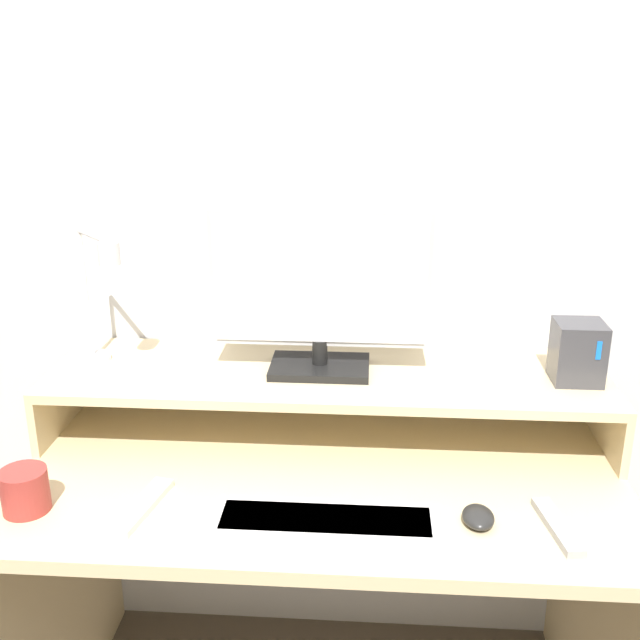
% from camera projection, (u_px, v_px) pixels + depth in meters
% --- Properties ---
extents(wall_back, '(6.00, 0.05, 2.50)m').
position_uv_depth(wall_back, '(333.00, 206.00, 1.87)').
color(wall_back, silver).
rests_on(wall_back, ground_plane).
extents(desk, '(1.32, 0.73, 0.74)m').
position_uv_depth(desk, '(322.00, 546.00, 1.72)').
color(desk, beige).
rests_on(desk, ground_plane).
extents(monitor_shelf, '(1.32, 0.37, 0.16)m').
position_uv_depth(monitor_shelf, '(327.00, 379.00, 1.78)').
color(monitor_shelf, beige).
rests_on(monitor_shelf, desk).
extents(monitor, '(0.51, 0.16, 0.38)m').
position_uv_depth(monitor, '(320.00, 292.00, 1.72)').
color(monitor, black).
rests_on(monitor, monitor_shelf).
extents(desk_lamp, '(0.18, 0.18, 0.33)m').
position_uv_depth(desk_lamp, '(98.00, 297.00, 1.73)').
color(desk_lamp, silver).
rests_on(desk_lamp, monitor_shelf).
extents(router_dock, '(0.11, 0.11, 0.14)m').
position_uv_depth(router_dock, '(578.00, 352.00, 1.70)').
color(router_dock, '#3D3D42').
rests_on(router_dock, monitor_shelf).
extents(keyboard, '(0.44, 0.12, 0.02)m').
position_uv_depth(keyboard, '(325.00, 521.00, 1.44)').
color(keyboard, white).
rests_on(keyboard, desk).
extents(mouse, '(0.06, 0.08, 0.03)m').
position_uv_depth(mouse, '(478.00, 517.00, 1.45)').
color(mouse, black).
rests_on(mouse, desk).
extents(remote_control, '(0.08, 0.20, 0.02)m').
position_uv_depth(remote_control, '(143.00, 506.00, 1.50)').
color(remote_control, white).
rests_on(remote_control, desk).
extents(remote_secondary, '(0.07, 0.18, 0.02)m').
position_uv_depth(remote_secondary, '(557.00, 526.00, 1.43)').
color(remote_secondary, '#99999E').
rests_on(remote_secondary, desk).
extents(mug, '(0.09, 0.09, 0.09)m').
position_uv_depth(mug, '(25.00, 490.00, 1.48)').
color(mug, '#9E332D').
rests_on(mug, desk).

